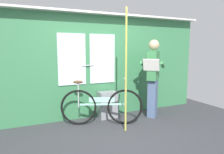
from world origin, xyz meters
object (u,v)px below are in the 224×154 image
Objects in this scene: passenger_reading_newspaper at (153,77)px; trash_bin_by_wall at (107,105)px; bicycle_near_door at (101,106)px; handrail_pole at (126,71)px.

trash_bin_by_wall is at bearing -63.47° from passenger_reading_newspaper.
bicycle_near_door is 0.90× the size of passenger_reading_newspaper.
handrail_pole is (-0.97, -0.51, 0.22)m from passenger_reading_newspaper.
handrail_pole is at bearing -89.03° from trash_bin_by_wall.
passenger_reading_newspaper is 2.94× the size of trash_bin_by_wall.
bicycle_near_door is at bearing 121.47° from handrail_pole.
handrail_pole is at bearing -16.98° from passenger_reading_newspaper.
bicycle_near_door is 0.95m from handrail_pole.
trash_bin_by_wall is at bearing 90.97° from handrail_pole.
passenger_reading_newspaper is at bearing 22.80° from bicycle_near_door.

